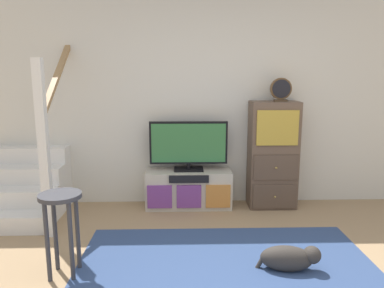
{
  "coord_description": "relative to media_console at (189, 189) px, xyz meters",
  "views": [
    {
      "loc": [
        -0.38,
        -2.21,
        1.66
      ],
      "look_at": [
        -0.27,
        1.71,
        0.9
      ],
      "focal_mm": 34.46,
      "sensor_mm": 36.0,
      "label": 1
    }
  ],
  "objects": [
    {
      "name": "back_wall",
      "position": [
        0.3,
        0.27,
        1.12
      ],
      "size": [
        6.4,
        0.12,
        2.7
      ],
      "primitive_type": "cube",
      "color": "beige",
      "rests_on": "ground_plane"
    },
    {
      "name": "area_rug",
      "position": [
        0.3,
        -1.59,
        -0.23
      ],
      "size": [
        2.6,
        1.8,
        0.01
      ],
      "primitive_type": "cube",
      "color": "navy",
      "rests_on": "ground_plane"
    },
    {
      "name": "media_console",
      "position": [
        0.0,
        0.0,
        0.0
      ],
      "size": [
        1.05,
        0.38,
        0.47
      ],
      "color": "#BCB29E",
      "rests_on": "ground_plane"
    },
    {
      "name": "television",
      "position": [
        0.0,
        0.02,
        0.56
      ],
      "size": [
        0.95,
        0.22,
        0.61
      ],
      "color": "black",
      "rests_on": "media_console"
    },
    {
      "name": "side_cabinet",
      "position": [
        1.04,
        0.01,
        0.42
      ],
      "size": [
        0.58,
        0.38,
        1.32
      ],
      "color": "brown",
      "rests_on": "ground_plane"
    },
    {
      "name": "desk_clock",
      "position": [
        1.1,
        -0.0,
        1.22
      ],
      "size": [
        0.26,
        0.08,
        0.28
      ],
      "color": "#4C3823",
      "rests_on": "side_cabinet"
    },
    {
      "name": "staircase",
      "position": [
        -1.94,
        0.01,
        0.14
      ],
      "size": [
        1.0,
        1.36,
        2.2
      ],
      "color": "silver",
      "rests_on": "ground_plane"
    },
    {
      "name": "bar_stool_near",
      "position": [
        -1.06,
        -1.56,
        0.29
      ],
      "size": [
        0.34,
        0.34,
        0.71
      ],
      "color": "#333338",
      "rests_on": "ground_plane"
    },
    {
      "name": "dog",
      "position": [
        0.83,
        -1.55,
        -0.12
      ],
      "size": [
        0.54,
        0.26,
        0.23
      ],
      "color": "#332D28",
      "rests_on": "ground_plane"
    }
  ]
}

